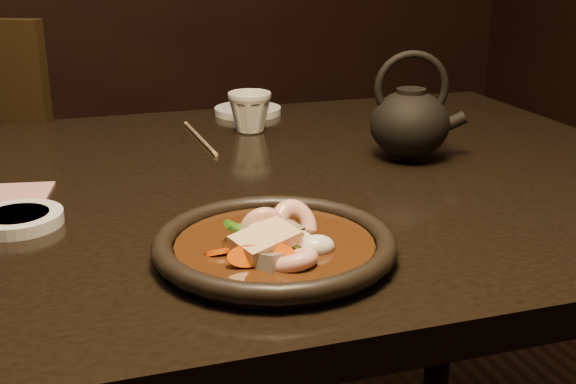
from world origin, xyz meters
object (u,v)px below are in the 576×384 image
object	(u,v)px
tea_cup	(250,111)
teapot	(410,120)
plate	(275,246)
table	(129,243)

from	to	relation	value
tea_cup	teapot	xyz separation A→B (m)	(0.19, -0.23, 0.02)
tea_cup	teapot	world-z (taller)	teapot
plate	teapot	world-z (taller)	teapot
plate	teapot	bearing A→B (deg)	43.74
plate	teapot	xyz separation A→B (m)	(0.30, 0.29, 0.05)
table	plate	distance (m)	0.31
plate	teapot	distance (m)	0.42
plate	tea_cup	size ratio (longest dim) A/B	3.40
tea_cup	plate	bearing A→B (deg)	-102.09
table	tea_cup	world-z (taller)	tea_cup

